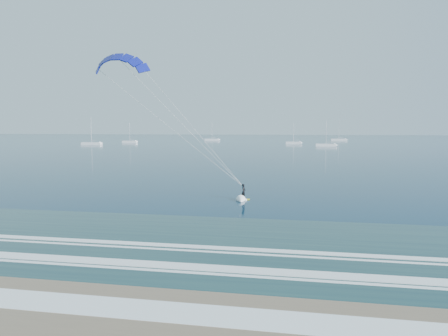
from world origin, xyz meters
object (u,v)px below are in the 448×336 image
kitesurfer_rig (178,120)px  sailboat_2 (212,140)px  sailboat_1 (130,142)px  sailboat_3 (293,143)px  sailboat_4 (339,140)px  sailboat_0 (92,143)px  sailboat_7 (326,145)px

kitesurfer_rig → sailboat_2: size_ratio=1.57×
sailboat_2 → sailboat_1: bearing=-129.4°
sailboat_2 → sailboat_3: (51.54, -43.86, -0.01)m
sailboat_2 → sailboat_4: size_ratio=0.94×
sailboat_2 → sailboat_3: 67.68m
kitesurfer_rig → sailboat_1: size_ratio=1.74×
sailboat_0 → sailboat_7: size_ratio=1.19×
sailboat_4 → sailboat_7: bearing=-99.7°
kitesurfer_rig → sailboat_2: 209.67m
sailboat_1 → sailboat_2: 57.63m
sailboat_1 → sailboat_4: (116.46, 58.62, 0.01)m
sailboat_0 → sailboat_1: bearing=71.1°
kitesurfer_rig → sailboat_4: size_ratio=1.48×
sailboat_2 → sailboat_7: bearing=-46.0°
sailboat_0 → sailboat_4: bearing=33.9°
kitesurfer_rig → sailboat_3: size_ratio=1.79×
sailboat_3 → sailboat_7: bearing=-59.6°
sailboat_0 → sailboat_2: (45.33, 70.13, -0.01)m
kitesurfer_rig → sailboat_0: 159.97m
sailboat_3 → sailboat_4: size_ratio=0.83×
sailboat_1 → sailboat_4: bearing=26.7°
sailboat_0 → sailboat_2: size_ratio=1.10×
sailboat_2 → sailboat_7: (65.81, -68.13, -0.01)m
sailboat_1 → sailboat_2: size_ratio=0.90×
sailboat_1 → sailboat_3: sailboat_1 is taller
sailboat_0 → sailboat_1: 27.06m
kitesurfer_rig → sailboat_4: bearing=79.4°
sailboat_1 → sailboat_2: (36.59, 44.52, 0.01)m
kitesurfer_rig → sailboat_7: kitesurfer_rig is taller
sailboat_0 → kitesurfer_rig: bearing=-58.2°
sailboat_4 → sailboat_3: bearing=-116.1°
sailboat_1 → sailboat_7: 105.08m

